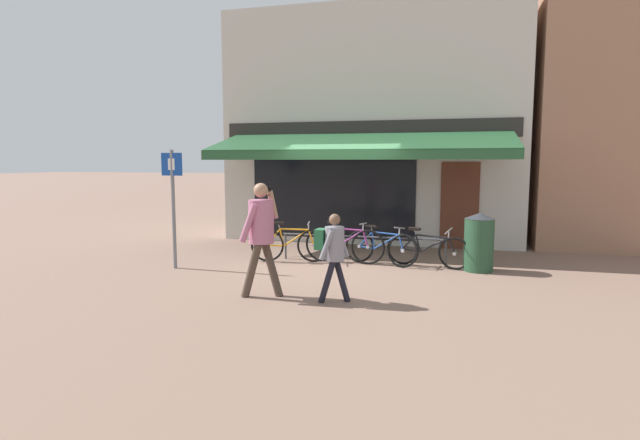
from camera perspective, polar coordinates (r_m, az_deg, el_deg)
The scene contains 11 objects.
ground_plane at distance 10.47m, azimuth 1.55°, elevation -4.91°, with size 160.00×160.00×0.00m, color #846656.
shop_front at distance 14.13m, azimuth 6.26°, elevation 10.32°, with size 7.73×4.98×6.05m.
bike_rack_rail at distance 10.44m, azimuth 4.87°, elevation -2.33°, with size 3.49×0.04×0.57m.
bicycle_orange at distance 10.53m, azimuth -3.42°, elevation -2.75°, with size 1.66×0.54×0.85m.
bicycle_purple at distance 10.45m, azimuth 2.78°, elevation -2.80°, with size 1.73×0.52×0.87m.
bicycle_blue at distance 10.33m, azimuth 6.93°, elevation -3.10°, with size 1.62×0.64×0.83m.
bicycle_black at distance 10.20m, azimuth 12.18°, elevation -3.35°, with size 1.70×0.65×0.81m.
pedestrian_adult at distance 7.75m, azimuth -6.73°, elevation -0.85°, with size 0.64×0.62×1.80m.
pedestrian_child at distance 7.43m, azimuth 1.45°, elevation -3.14°, with size 0.52×0.46×1.35m.
litter_bin at distance 10.08m, azimuth 17.71°, elevation -2.41°, with size 0.57×0.57×1.13m.
parking_sign at distance 10.17m, azimuth -16.46°, elevation 2.63°, with size 0.44×0.07×2.33m.
Camera 1 is at (2.39, -9.98, 2.09)m, focal length 28.00 mm.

